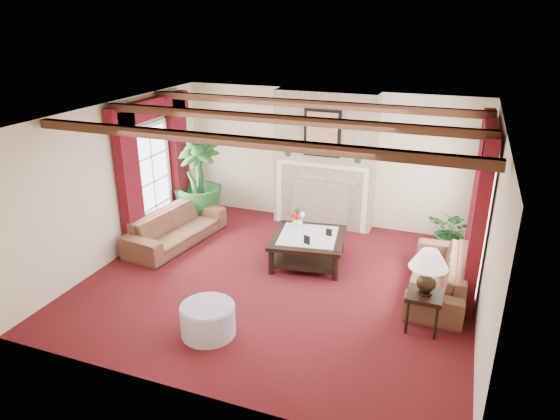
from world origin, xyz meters
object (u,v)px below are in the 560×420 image
at_px(sofa_right, 439,268).
at_px(ottoman, 208,320).
at_px(side_table, 423,311).
at_px(coffee_table, 308,249).
at_px(sofa_left, 176,222).
at_px(potted_palm, 199,198).

relative_size(sofa_right, ottoman, 2.83).
bearing_deg(side_table, sofa_right, 83.71).
bearing_deg(ottoman, coffee_table, 75.77).
relative_size(sofa_left, potted_palm, 1.19).
distance_m(potted_palm, coffee_table, 2.89).
bearing_deg(sofa_right, side_table, -6.74).
xyz_separation_m(sofa_left, coffee_table, (2.56, 0.10, -0.17)).
relative_size(potted_palm, ottoman, 2.51).
xyz_separation_m(potted_palm, side_table, (4.76, -2.36, -0.22)).
xyz_separation_m(sofa_right, ottoman, (-2.81, -2.23, -0.19)).
distance_m(potted_palm, ottoman, 4.07).
bearing_deg(ottoman, side_table, 22.97).
bearing_deg(potted_palm, sofa_left, -83.46).
bearing_deg(sofa_left, potted_palm, 14.52).
bearing_deg(sofa_right, ottoman, -52.01).
height_order(side_table, ottoman, side_table).
bearing_deg(side_table, potted_palm, 153.65).
relative_size(sofa_right, side_table, 3.78).
relative_size(potted_palm, coffee_table, 1.52).
bearing_deg(coffee_table, sofa_right, -15.13).
bearing_deg(sofa_left, ottoman, -132.66).
xyz_separation_m(sofa_left, ottoman, (1.94, -2.36, -0.20)).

